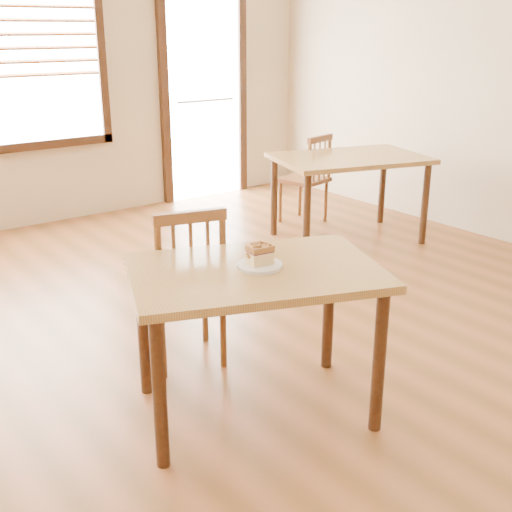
{
  "coord_description": "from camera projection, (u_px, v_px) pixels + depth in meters",
  "views": [
    {
      "loc": [
        -1.54,
        -2.02,
        1.79
      ],
      "look_at": [
        0.15,
        0.21,
        0.8
      ],
      "focal_mm": 45.0,
      "sensor_mm": 36.0,
      "label": 1
    }
  ],
  "objects": [
    {
      "name": "ground",
      "position": [
        258.0,
        435.0,
        3.0
      ],
      "size": [
        8.0,
        8.0,
        0.0
      ],
      "primitive_type": "plane",
      "color": "brown"
    },
    {
      "name": "room_shell",
      "position": [
        258.0,
        17.0,
        2.38
      ],
      "size": [
        8.0,
        8.0,
        8.0
      ],
      "color": "beige",
      "rests_on": "ground"
    },
    {
      "name": "window_right",
      "position": [
        8.0,
        26.0,
        5.54
      ],
      "size": [
        1.76,
        0.1,
        1.96
      ],
      "color": "white",
      "rests_on": "room_shell"
    },
    {
      "name": "entry_door",
      "position": [
        204.0,
        87.0,
        6.89
      ],
      "size": [
        1.08,
        0.06,
        2.29
      ],
      "color": "white",
      "rests_on": "ground"
    },
    {
      "name": "cafe_table_main",
      "position": [
        255.0,
        290.0,
        2.98
      ],
      "size": [
        1.34,
        1.13,
        0.75
      ],
      "rotation": [
        0.0,
        0.0,
        -0.38
      ],
      "color": "#A1803E",
      "rests_on": "ground"
    },
    {
      "name": "cafe_chair_main",
      "position": [
        185.0,
        284.0,
        3.5
      ],
      "size": [
        0.52,
        0.52,
        0.93
      ],
      "rotation": [
        0.0,
        0.0,
        2.87
      ],
      "color": "brown",
      "rests_on": "ground"
    },
    {
      "name": "cafe_table_second",
      "position": [
        350.0,
        167.0,
        5.55
      ],
      "size": [
        1.45,
        1.17,
        0.75
      ],
      "rotation": [
        0.0,
        0.0,
        -0.29
      ],
      "color": "#A1803E",
      "rests_on": "ground"
    },
    {
      "name": "cafe_chair_second",
      "position": [
        307.0,
        178.0,
        6.12
      ],
      "size": [
        0.46,
        0.46,
        0.86
      ],
      "rotation": [
        0.0,
        0.0,
        3.36
      ],
      "color": "brown",
      "rests_on": "ground"
    },
    {
      "name": "plate",
      "position": [
        260.0,
        266.0,
        2.96
      ],
      "size": [
        0.21,
        0.21,
        0.02
      ],
      "color": "white",
      "rests_on": "cafe_table_main"
    },
    {
      "name": "cake_slice",
      "position": [
        260.0,
        253.0,
        2.94
      ],
      "size": [
        0.13,
        0.1,
        0.11
      ],
      "rotation": [
        0.0,
        0.0,
        -0.13
      ],
      "color": "#FCD68E",
      "rests_on": "plate"
    }
  ]
}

